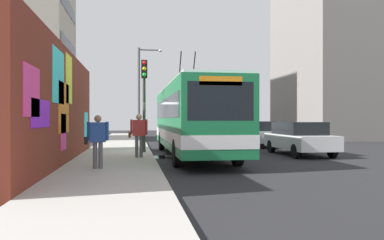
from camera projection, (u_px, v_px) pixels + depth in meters
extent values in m
plane|color=#232326|center=(151.00, 154.00, 18.69)|extent=(80.00, 80.00, 0.00)
cube|color=#ADA8A0|center=(118.00, 153.00, 18.45)|extent=(48.00, 3.20, 0.15)
cube|color=maroon|center=(64.00, 108.00, 13.94)|extent=(13.42, 0.30, 4.27)
cube|color=#F2338C|center=(63.00, 132.00, 12.84)|extent=(0.98, 0.02, 1.22)
cube|color=orange|center=(64.00, 108.00, 12.92)|extent=(1.91, 0.02, 1.71)
cube|color=#8C19D8|center=(41.00, 114.00, 9.72)|extent=(1.97, 0.02, 0.72)
cube|color=yellow|center=(69.00, 79.00, 13.96)|extent=(1.31, 0.02, 1.78)
cube|color=#F2338C|center=(32.00, 91.00, 8.85)|extent=(1.44, 0.02, 1.20)
cube|color=#33D8E5|center=(86.00, 126.00, 19.00)|extent=(1.36, 0.02, 1.36)
cube|color=#33D8E5|center=(59.00, 77.00, 12.01)|extent=(1.84, 0.02, 1.70)
cube|color=#B2A899|center=(28.00, 14.00, 30.56)|extent=(8.13, 6.23, 20.31)
cube|color=black|center=(69.00, 86.00, 31.05)|extent=(6.91, 0.04, 1.10)
cube|color=black|center=(69.00, 47.00, 31.05)|extent=(6.91, 0.04, 1.10)
cube|color=black|center=(69.00, 8.00, 31.04)|extent=(6.91, 0.04, 1.10)
cube|color=gray|center=(332.00, 55.00, 34.57)|extent=(11.08, 7.63, 15.05)
cube|color=black|center=(371.00, 90.00, 35.16)|extent=(9.42, 0.04, 1.10)
cube|color=black|center=(371.00, 56.00, 35.16)|extent=(9.42, 0.04, 1.10)
cube|color=black|center=(371.00, 21.00, 35.15)|extent=(9.42, 0.04, 1.10)
cube|color=#19723F|center=(192.00, 117.00, 17.50)|extent=(11.81, 2.46, 2.69)
cube|color=silver|center=(192.00, 87.00, 17.50)|extent=(11.34, 2.26, 0.12)
cube|color=white|center=(192.00, 135.00, 17.50)|extent=(11.83, 2.48, 0.44)
cube|color=black|center=(221.00, 101.00, 11.68)|extent=(0.04, 2.09, 1.21)
cube|color=black|center=(192.00, 109.00, 17.50)|extent=(10.87, 2.49, 0.86)
cube|color=orange|center=(221.00, 81.00, 11.69)|extent=(0.06, 1.35, 0.28)
cylinder|color=black|center=(193.00, 73.00, 19.30)|extent=(1.43, 0.06, 2.00)
cylinder|color=black|center=(180.00, 73.00, 19.19)|extent=(1.43, 0.06, 2.00)
cylinder|color=black|center=(237.00, 152.00, 13.93)|extent=(1.00, 0.28, 1.00)
cylinder|color=black|center=(177.00, 153.00, 13.60)|extent=(1.00, 0.28, 1.00)
cylinder|color=black|center=(201.00, 141.00, 21.41)|extent=(1.00, 0.28, 1.00)
cylinder|color=black|center=(162.00, 141.00, 21.07)|extent=(1.00, 0.28, 1.00)
cube|color=white|center=(300.00, 141.00, 18.19)|extent=(4.54, 1.91, 0.66)
cube|color=black|center=(299.00, 128.00, 18.28)|extent=(2.72, 1.72, 0.60)
cylinder|color=black|center=(332.00, 151.00, 16.84)|extent=(0.64, 0.22, 0.64)
cylinder|color=black|center=(296.00, 151.00, 16.58)|extent=(0.64, 0.22, 0.64)
cylinder|color=black|center=(303.00, 146.00, 19.80)|extent=(0.64, 0.22, 0.64)
cylinder|color=black|center=(271.00, 146.00, 19.54)|extent=(0.64, 0.22, 0.64)
cube|color=#B7B7BC|center=(259.00, 136.00, 24.04)|extent=(4.79, 1.74, 0.66)
cube|color=black|center=(259.00, 126.00, 24.13)|extent=(2.88, 1.57, 0.60)
cylinder|color=black|center=(280.00, 143.00, 22.59)|extent=(0.64, 0.22, 0.64)
cylinder|color=black|center=(255.00, 143.00, 22.36)|extent=(0.64, 0.22, 0.64)
cylinder|color=black|center=(262.00, 140.00, 25.72)|extent=(0.64, 0.22, 0.64)
cylinder|color=black|center=(240.00, 140.00, 25.49)|extent=(0.64, 0.22, 0.64)
cube|color=black|center=(234.00, 133.00, 29.99)|extent=(4.21, 1.75, 0.66)
cube|color=black|center=(234.00, 125.00, 30.07)|extent=(2.52, 1.58, 0.60)
cylinder|color=black|center=(249.00, 138.00, 28.73)|extent=(0.64, 0.22, 0.64)
cylinder|color=black|center=(229.00, 138.00, 28.50)|extent=(0.64, 0.22, 0.64)
cylinder|color=black|center=(239.00, 136.00, 31.48)|extent=(0.64, 0.22, 0.64)
cylinder|color=black|center=(221.00, 136.00, 31.24)|extent=(0.64, 0.22, 0.64)
cylinder|color=#595960|center=(141.00, 147.00, 15.58)|extent=(0.14, 0.14, 0.88)
cylinder|color=#595960|center=(137.00, 147.00, 15.55)|extent=(0.14, 0.14, 0.88)
cube|color=#BF3333|center=(139.00, 128.00, 15.56)|extent=(0.22, 0.51, 0.66)
cylinder|color=#BF3333|center=(146.00, 127.00, 15.61)|extent=(0.09, 0.09, 0.63)
cylinder|color=#BF3333|center=(131.00, 127.00, 15.52)|extent=(0.09, 0.09, 0.63)
sphere|color=tan|center=(139.00, 117.00, 15.56)|extent=(0.24, 0.24, 0.24)
cube|color=#593319|center=(130.00, 135.00, 15.51)|extent=(0.14, 0.10, 0.24)
cylinder|color=#595960|center=(101.00, 155.00, 12.07)|extent=(0.14, 0.14, 0.84)
cylinder|color=#595960|center=(95.00, 155.00, 12.05)|extent=(0.14, 0.14, 0.84)
cube|color=#264C99|center=(98.00, 132.00, 12.06)|extent=(0.22, 0.49, 0.63)
cylinder|color=#264C99|center=(107.00, 131.00, 12.10)|extent=(0.09, 0.09, 0.60)
cylinder|color=#264C99|center=(88.00, 131.00, 12.01)|extent=(0.09, 0.09, 0.60)
sphere|color=#936B4C|center=(98.00, 119.00, 12.06)|extent=(0.23, 0.23, 0.23)
cube|color=black|center=(86.00, 141.00, 12.00)|extent=(0.14, 0.10, 0.24)
cylinder|color=#2D382D|center=(144.00, 106.00, 18.02)|extent=(0.14, 0.14, 4.36)
cube|color=black|center=(144.00, 69.00, 17.79)|extent=(0.20, 0.28, 0.84)
sphere|color=red|center=(144.00, 63.00, 17.69)|extent=(0.18, 0.18, 0.18)
sphere|color=yellow|center=(144.00, 69.00, 17.69)|extent=(0.18, 0.18, 0.18)
sphere|color=green|center=(144.00, 75.00, 17.69)|extent=(0.18, 0.18, 0.18)
cylinder|color=#4C4C51|center=(139.00, 94.00, 28.21)|extent=(0.18, 0.18, 6.87)
cylinder|color=#4C4C51|center=(150.00, 50.00, 28.33)|extent=(0.10, 1.59, 0.10)
ellipsoid|color=silver|center=(160.00, 51.00, 28.45)|extent=(0.44, 0.28, 0.20)
cylinder|color=black|center=(166.00, 157.00, 17.23)|extent=(1.59, 1.59, 0.00)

